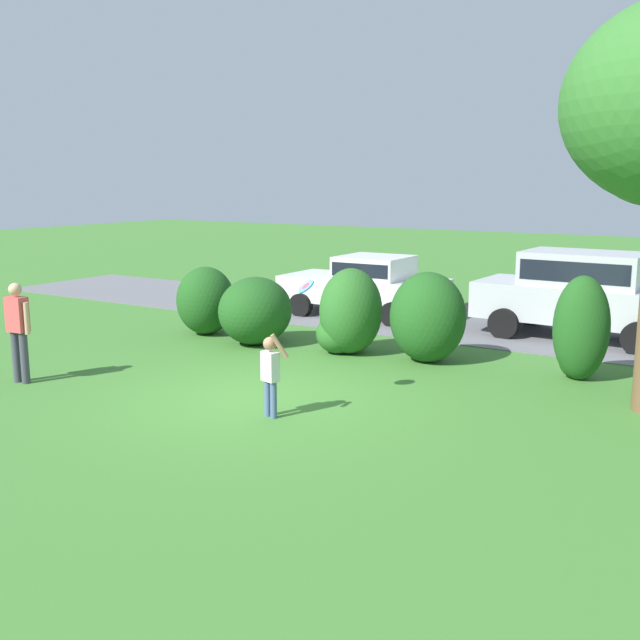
{
  "coord_description": "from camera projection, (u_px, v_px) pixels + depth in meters",
  "views": [
    {
      "loc": [
        6.95,
        -9.19,
        3.44
      ],
      "look_at": [
        0.39,
        1.31,
        1.1
      ],
      "focal_mm": 41.53,
      "sensor_mm": 36.0,
      "label": 1
    }
  ],
  "objects": [
    {
      "name": "driveway_strip",
      "position": [
        441.0,
        322.0,
        18.21
      ],
      "size": [
        28.0,
        4.4,
        0.02
      ],
      "primitive_type": "cube",
      "color": "slate",
      "rests_on": "ground"
    },
    {
      "name": "shrub_centre_left",
      "position": [
        255.0,
        312.0,
        15.72
      ],
      "size": [
        1.5,
        1.68,
        1.44
      ],
      "color": "#1E511C",
      "rests_on": "ground"
    },
    {
      "name": "ground_plane",
      "position": [
        256.0,
        397.0,
        11.92
      ],
      "size": [
        80.0,
        80.0,
        0.0
      ],
      "primitive_type": "plane",
      "color": "#3D752D"
    },
    {
      "name": "parked_sedan",
      "position": [
        367.0,
        283.0,
        18.9
      ],
      "size": [
        4.42,
        2.13,
        1.56
      ],
      "color": "white",
      "rests_on": "ground"
    },
    {
      "name": "shrub_near_tree",
      "position": [
        206.0,
        301.0,
        16.71
      ],
      "size": [
        1.29,
        1.35,
        1.54
      ],
      "color": "#1E511C",
      "rests_on": "ground"
    },
    {
      "name": "shrub_centre",
      "position": [
        349.0,
        315.0,
        14.83
      ],
      "size": [
        1.28,
        1.37,
        1.73
      ],
      "color": "#286023",
      "rests_on": "ground"
    },
    {
      "name": "shrub_centre_right",
      "position": [
        428.0,
        317.0,
        14.12
      ],
      "size": [
        1.48,
        1.33,
        1.74
      ],
      "color": "#1E511C",
      "rests_on": "ground"
    },
    {
      "name": "adult_onlooker",
      "position": [
        18.0,
        327.0,
        12.62
      ],
      "size": [
        0.53,
        0.25,
        1.74
      ],
      "color": "#3F3F4C",
      "rests_on": "ground"
    },
    {
      "name": "parked_suv",
      "position": [
        582.0,
        290.0,
        16.14
      ],
      "size": [
        4.76,
        2.23,
        1.92
      ],
      "color": "silver",
      "rests_on": "ground"
    },
    {
      "name": "shrub_far_end",
      "position": [
        581.0,
        332.0,
        12.85
      ],
      "size": [
        0.96,
        0.87,
        1.84
      ],
      "color": "#1E511C",
      "rests_on": "ground"
    },
    {
      "name": "frisbee",
      "position": [
        306.0,
        287.0,
        11.29
      ],
      "size": [
        0.33,
        0.25,
        0.27
      ],
      "color": "#337FDB"
    },
    {
      "name": "child_thrower",
      "position": [
        270.0,
        370.0,
        10.8
      ],
      "size": [
        0.47,
        0.23,
        1.29
      ],
      "color": "#4C608C",
      "rests_on": "ground"
    }
  ]
}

